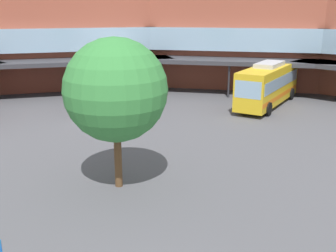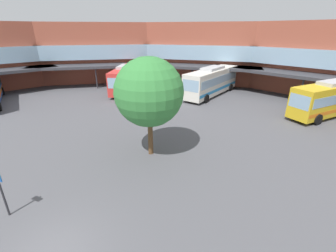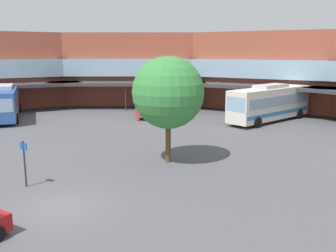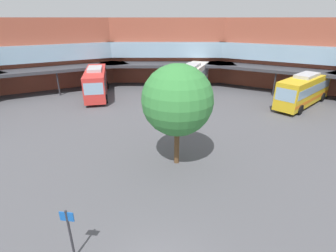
{
  "view_description": "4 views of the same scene",
  "coord_description": "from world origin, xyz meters",
  "px_view_note": "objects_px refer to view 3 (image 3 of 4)",
  "views": [
    {
      "loc": [
        0.42,
        -9.23,
        8.35
      ],
      "look_at": [
        1.14,
        12.78,
        1.97
      ],
      "focal_mm": 44.01,
      "sensor_mm": 36.0,
      "label": 1
    },
    {
      "loc": [
        7.63,
        -3.38,
        8.69
      ],
      "look_at": [
        -1.19,
        11.45,
        1.47
      ],
      "focal_mm": 24.76,
      "sensor_mm": 36.0,
      "label": 2
    },
    {
      "loc": [
        15.46,
        -8.99,
        7.45
      ],
      "look_at": [
        -1.8,
        9.67,
        2.36
      ],
      "focal_mm": 40.42,
      "sensor_mm": 36.0,
      "label": 3
    },
    {
      "loc": [
        2.04,
        -6.27,
        9.7
      ],
      "look_at": [
        -2.31,
        10.41,
        2.28
      ],
      "focal_mm": 26.87,
      "sensor_mm": 36.0,
      "label": 4
    }
  ],
  "objects_px": {
    "bus_2": "(5,101)",
    "stop_sign_post": "(24,159)",
    "bus_3": "(270,103)",
    "plaza_tree": "(168,93)",
    "bus_4": "(160,98)"
  },
  "relations": [
    {
      "from": "bus_2",
      "to": "stop_sign_post",
      "type": "distance_m",
      "value": 23.99
    },
    {
      "from": "plaza_tree",
      "to": "bus_3",
      "type": "bearing_deg",
      "value": 97.05
    },
    {
      "from": "plaza_tree",
      "to": "bus_2",
      "type": "bearing_deg",
      "value": 179.82
    },
    {
      "from": "bus_2",
      "to": "plaza_tree",
      "type": "distance_m",
      "value": 24.99
    },
    {
      "from": "bus_3",
      "to": "bus_4",
      "type": "relative_size",
      "value": 1.15
    },
    {
      "from": "bus_2",
      "to": "stop_sign_post",
      "type": "xyz_separation_m",
      "value": [
        22.26,
        -8.96,
        -0.29
      ]
    },
    {
      "from": "stop_sign_post",
      "to": "bus_3",
      "type": "bearing_deg",
      "value": 89.37
    },
    {
      "from": "bus_3",
      "to": "bus_2",
      "type": "bearing_deg",
      "value": -45.13
    },
    {
      "from": "stop_sign_post",
      "to": "bus_2",
      "type": "bearing_deg",
      "value": 158.08
    },
    {
      "from": "bus_2",
      "to": "bus_3",
      "type": "xyz_separation_m",
      "value": [
        22.56,
        18.26,
        0.11
      ]
    },
    {
      "from": "bus_3",
      "to": "stop_sign_post",
      "type": "xyz_separation_m",
      "value": [
        -0.3,
        -27.22,
        -0.4
      ]
    },
    {
      "from": "bus_2",
      "to": "stop_sign_post",
      "type": "relative_size",
      "value": 4.54
    },
    {
      "from": "bus_3",
      "to": "plaza_tree",
      "type": "distance_m",
      "value": 18.68
    },
    {
      "from": "bus_3",
      "to": "plaza_tree",
      "type": "xyz_separation_m",
      "value": [
        2.27,
        -18.34,
        2.72
      ]
    },
    {
      "from": "bus_2",
      "to": "stop_sign_post",
      "type": "height_order",
      "value": "bus_2"
    }
  ]
}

